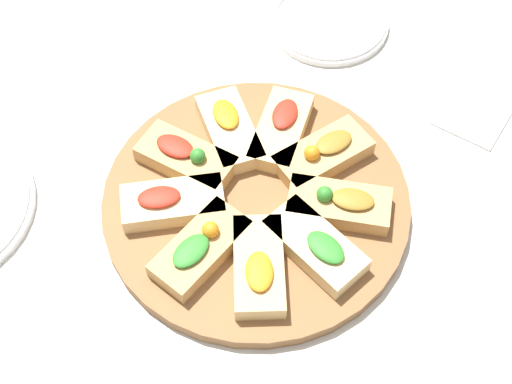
{
  "coord_description": "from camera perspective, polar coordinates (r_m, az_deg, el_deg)",
  "views": [
    {
      "loc": [
        -0.47,
        -0.16,
        0.78
      ],
      "look_at": [
        0.0,
        0.0,
        0.03
      ],
      "focal_mm": 50.0,
      "sensor_mm": 36.0,
      "label": 1
    }
  ],
  "objects": [
    {
      "name": "plate_right",
      "position": [
        1.14,
        6.07,
        13.44
      ],
      "size": [
        0.19,
        0.19,
        0.02
      ],
      "color": "white",
      "rests_on": "ground_plane"
    },
    {
      "name": "napkin_stack",
      "position": [
        1.06,
        17.12,
        6.19
      ],
      "size": [
        0.12,
        0.11,
        0.01
      ],
      "primitive_type": "cube",
      "rotation": [
        0.0,
        0.0,
        -0.25
      ],
      "color": "white",
      "rests_on": "ground_plane"
    },
    {
      "name": "focaccia_slice_3",
      "position": [
        0.86,
        4.81,
        -4.29
      ],
      "size": [
        0.11,
        0.14,
        0.03
      ],
      "color": "#E5C689",
      "rests_on": "serving_board"
    },
    {
      "name": "focaccia_slice_2",
      "position": [
        0.84,
        0.23,
        -5.96
      ],
      "size": [
        0.14,
        0.1,
        0.03
      ],
      "color": "#DBB775",
      "rests_on": "serving_board"
    },
    {
      "name": "focaccia_slice_6",
      "position": [
        0.96,
        1.89,
        5.09
      ],
      "size": [
        0.13,
        0.06,
        0.03
      ],
      "color": "#DBB775",
      "rests_on": "serving_board"
    },
    {
      "name": "focaccia_slice_8",
      "position": [
        0.93,
        -5.62,
        2.76
      ],
      "size": [
        0.08,
        0.14,
        0.04
      ],
      "color": "tan",
      "rests_on": "serving_board"
    },
    {
      "name": "focaccia_slice_7",
      "position": [
        0.96,
        -2.13,
        5.02
      ],
      "size": [
        0.14,
        0.12,
        0.03
      ],
      "color": "#E5C689",
      "rests_on": "serving_board"
    },
    {
      "name": "ground_plane",
      "position": [
        0.92,
        0.0,
        -1.07
      ],
      "size": [
        3.0,
        3.0,
        0.0
      ],
      "primitive_type": "plane",
      "color": "beige"
    },
    {
      "name": "serving_board",
      "position": [
        0.92,
        0.0,
        -0.75
      ],
      "size": [
        0.39,
        0.39,
        0.02
      ],
      "primitive_type": "cylinder",
      "color": "brown",
      "rests_on": "ground_plane"
    },
    {
      "name": "focaccia_slice_4",
      "position": [
        0.89,
        6.67,
        -0.94
      ],
      "size": [
        0.08,
        0.13,
        0.04
      ],
      "color": "tan",
      "rests_on": "serving_board"
    },
    {
      "name": "focaccia_slice_1",
      "position": [
        0.86,
        -4.47,
        -4.47
      ],
      "size": [
        0.14,
        0.1,
        0.04
      ],
      "color": "tan",
      "rests_on": "serving_board"
    },
    {
      "name": "focaccia_slice_0",
      "position": [
        0.89,
        -6.73,
        -0.82
      ],
      "size": [
        0.11,
        0.14,
        0.03
      ],
      "color": "#E5C689",
      "rests_on": "serving_board"
    },
    {
      "name": "focaccia_slice_5",
      "position": [
        0.93,
        5.39,
        3.04
      ],
      "size": [
        0.14,
        0.12,
        0.04
      ],
      "color": "tan",
      "rests_on": "serving_board"
    }
  ]
}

